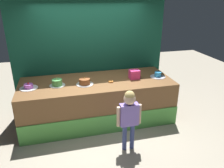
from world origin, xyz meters
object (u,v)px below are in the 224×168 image
object	(u,v)px
pink_box	(134,74)
cake_far_right	(158,75)
donut	(111,81)
cake_far_left	(29,87)
cake_center_right	(85,82)
cake_center_left	(57,83)
child_figure	(129,113)

from	to	relation	value
pink_box	cake_far_right	bearing A→B (deg)	-3.11
donut	cake_far_left	xyz separation A→B (m)	(-1.66, 0.08, 0.02)
donut	cake_center_right	bearing A→B (deg)	178.54
cake_center_left	cake_center_right	world-z (taller)	cake_center_left
child_figure	cake_far_right	size ratio (longest dim) A/B	3.40
donut	cake_far_right	xyz separation A→B (m)	(1.11, 0.05, 0.03)
pink_box	cake_far_right	size ratio (longest dim) A/B	0.62
pink_box	cake_center_right	size ratio (longest dim) A/B	0.60
child_figure	pink_box	distance (m)	1.27
child_figure	pink_box	xyz separation A→B (m)	(0.49, 1.14, 0.27)
cake_center_right	cake_center_left	bearing A→B (deg)	172.31
pink_box	cake_far_left	bearing A→B (deg)	179.92
child_figure	cake_far_left	distance (m)	2.08
cake_far_left	cake_far_right	xyz separation A→B (m)	(2.77, -0.03, 0.01)
donut	cake_far_left	world-z (taller)	cake_far_left
cake_center_right	cake_far_right	distance (m)	1.67
pink_box	donut	world-z (taller)	pink_box
pink_box	cake_far_right	xyz separation A→B (m)	(0.55, -0.03, -0.06)
cake_far_left	cake_center_right	distance (m)	1.11
cake_center_left	cake_far_right	bearing A→B (deg)	-0.96
child_figure	cake_far_right	bearing A→B (deg)	46.58
pink_box	cake_far_left	world-z (taller)	pink_box
child_figure	cake_far_left	size ratio (longest dim) A/B	3.34
cake_far_left	cake_center_left	xyz separation A→B (m)	(0.55, 0.00, 0.03)
cake_center_right	child_figure	bearing A→B (deg)	-59.88
child_figure	cake_far_left	bearing A→B (deg)	146.65
donut	cake_far_right	world-z (taller)	cake_far_right
cake_far_left	cake_center_right	xyz separation A→B (m)	(1.11, -0.07, 0.02)
cake_far_right	child_figure	bearing A→B (deg)	-133.42
cake_center_left	child_figure	bearing A→B (deg)	-44.21
donut	child_figure	bearing A→B (deg)	-86.50
child_figure	cake_center_left	distance (m)	1.65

